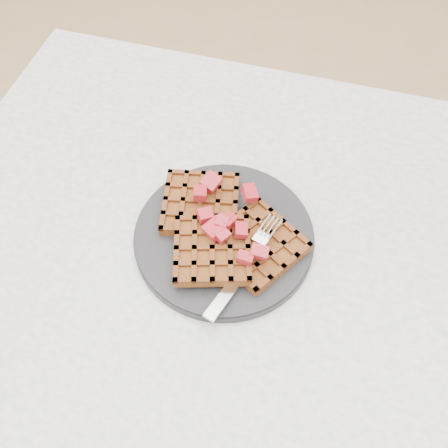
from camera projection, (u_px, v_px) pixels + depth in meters
The scene contains 6 objects.
ground at pixel (276, 408), 1.31m from camera, with size 4.00×4.00×0.00m, color tan.
table at pixel (311, 311), 0.78m from camera, with size 1.20×0.80×0.75m.
plate at pixel (224, 236), 0.71m from camera, with size 0.26×0.26×0.02m, color black.
waffles at pixel (223, 231), 0.69m from camera, with size 0.23×0.20×0.03m.
strawberry_pile at pixel (224, 218), 0.67m from camera, with size 0.15×0.15×0.02m, color maroon, non-canonical shape.
fork at pixel (248, 263), 0.67m from camera, with size 0.02×0.18×0.02m, color silver, non-canonical shape.
Camera 1 is at (-0.05, -0.34, 1.36)m, focal length 40.00 mm.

